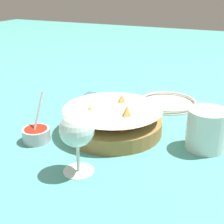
{
  "coord_description": "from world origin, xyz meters",
  "views": [
    {
      "loc": [
        -0.67,
        -0.33,
        0.37
      ],
      "look_at": [
        -0.0,
        -0.03,
        0.06
      ],
      "focal_mm": 50.0,
      "sensor_mm": 36.0,
      "label": 1
    }
  ],
  "objects_px": {
    "beer_mug": "(206,130)",
    "side_plate": "(168,102)",
    "sauce_cup": "(36,134)",
    "wine_glass": "(77,132)",
    "food_basket": "(112,122)"
  },
  "relations": [
    {
      "from": "beer_mug",
      "to": "side_plate",
      "type": "relative_size",
      "value": 0.7
    },
    {
      "from": "wine_glass",
      "to": "beer_mug",
      "type": "height_order",
      "value": "wine_glass"
    },
    {
      "from": "sauce_cup",
      "to": "side_plate",
      "type": "relative_size",
      "value": 0.63
    },
    {
      "from": "food_basket",
      "to": "wine_glass",
      "type": "distance_m",
      "value": 0.2
    },
    {
      "from": "beer_mug",
      "to": "side_plate",
      "type": "height_order",
      "value": "beer_mug"
    },
    {
      "from": "beer_mug",
      "to": "side_plate",
      "type": "xyz_separation_m",
      "value": [
        0.24,
        0.15,
        -0.04
      ]
    },
    {
      "from": "sauce_cup",
      "to": "wine_glass",
      "type": "relative_size",
      "value": 0.88
    },
    {
      "from": "side_plate",
      "to": "sauce_cup",
      "type": "bearing_deg",
      "value": 148.72
    },
    {
      "from": "food_basket",
      "to": "sauce_cup",
      "type": "relative_size",
      "value": 2.2
    },
    {
      "from": "wine_glass",
      "to": "side_plate",
      "type": "height_order",
      "value": "wine_glass"
    },
    {
      "from": "wine_glass",
      "to": "sauce_cup",
      "type": "bearing_deg",
      "value": 65.63
    },
    {
      "from": "food_basket",
      "to": "sauce_cup",
      "type": "distance_m",
      "value": 0.19
    },
    {
      "from": "sauce_cup",
      "to": "side_plate",
      "type": "height_order",
      "value": "sauce_cup"
    },
    {
      "from": "food_basket",
      "to": "sauce_cup",
      "type": "bearing_deg",
      "value": 128.99
    },
    {
      "from": "food_basket",
      "to": "side_plate",
      "type": "bearing_deg",
      "value": -17.29
    }
  ]
}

